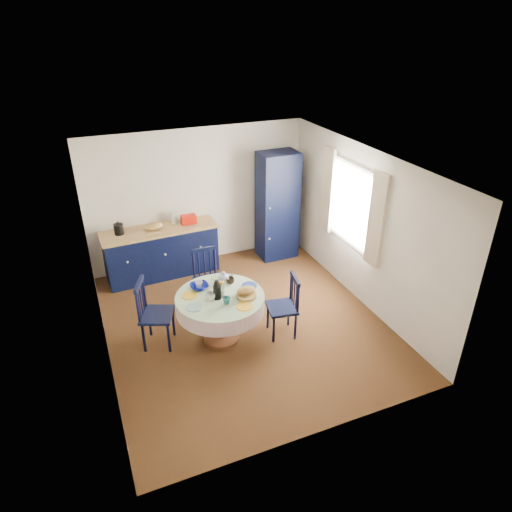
{
  "coord_description": "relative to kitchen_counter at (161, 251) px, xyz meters",
  "views": [
    {
      "loc": [
        -2.0,
        -5.32,
        4.2
      ],
      "look_at": [
        0.28,
        0.2,
        1.01
      ],
      "focal_mm": 32.0,
      "sensor_mm": 36.0,
      "label": 1
    }
  ],
  "objects": [
    {
      "name": "wall_right",
      "position": [
        2.81,
        -1.96,
        0.79
      ],
      "size": [
        0.02,
        4.5,
        2.5
      ],
      "primitive_type": "cube",
      "color": "beige",
      "rests_on": "floor"
    },
    {
      "name": "cobalt_bowl",
      "position": [
        0.17,
        -1.91,
        0.32
      ],
      "size": [
        0.26,
        0.26,
        0.06
      ],
      "primitive_type": "imported",
      "color": "#060E6A",
      "rests_on": "dining_table"
    },
    {
      "name": "chair_left",
      "position": [
        -0.51,
        -1.93,
        0.05
      ],
      "size": [
        0.58,
        0.59,
        1.02
      ],
      "rotation": [
        0.0,
        0.0,
        1.17
      ],
      "color": "black",
      "rests_on": "floor"
    },
    {
      "name": "dining_table",
      "position": [
        0.38,
        -2.2,
        0.16
      ],
      "size": [
        1.24,
        1.24,
        1.03
      ],
      "color": "brown",
      "rests_on": "floor"
    },
    {
      "name": "kitchen_counter",
      "position": [
        0.0,
        0.0,
        0.0
      ],
      "size": [
        2.03,
        0.71,
        1.14
      ],
      "rotation": [
        0.0,
        0.0,
        0.04
      ],
      "color": "black",
      "rests_on": "floor"
    },
    {
      "name": "mug_a",
      "position": [
        0.22,
        -2.25,
        0.34
      ],
      "size": [
        0.13,
        0.13,
        0.11
      ],
      "primitive_type": "imported",
      "color": "silver",
      "rests_on": "dining_table"
    },
    {
      "name": "mug_d",
      "position": [
        0.16,
        -1.89,
        0.34
      ],
      "size": [
        0.11,
        0.11,
        0.1
      ],
      "primitive_type": "imported",
      "color": "silver",
      "rests_on": "dining_table"
    },
    {
      "name": "wall_left",
      "position": [
        -1.19,
        -1.96,
        0.79
      ],
      "size": [
        0.02,
        4.5,
        2.5
      ],
      "primitive_type": "cube",
      "color": "beige",
      "rests_on": "floor"
    },
    {
      "name": "mug_c",
      "position": [
        0.62,
        -1.95,
        0.33
      ],
      "size": [
        0.12,
        0.12,
        0.09
      ],
      "primitive_type": "imported",
      "color": "black",
      "rests_on": "dining_table"
    },
    {
      "name": "chair_right",
      "position": [
        1.27,
        -2.41,
        0.02
      ],
      "size": [
        0.47,
        0.48,
        0.95
      ],
      "rotation": [
        0.0,
        0.0,
        -1.74
      ],
      "color": "black",
      "rests_on": "floor"
    },
    {
      "name": "ceiling",
      "position": [
        0.81,
        -1.96,
        2.04
      ],
      "size": [
        4.5,
        4.5,
        0.0
      ],
      "primitive_type": "plane",
      "rotation": [
        3.14,
        0.0,
        0.0
      ],
      "color": "white",
      "rests_on": "wall_back"
    },
    {
      "name": "window",
      "position": [
        2.76,
        -1.66,
        1.06
      ],
      "size": [
        0.1,
        1.74,
        1.45
      ],
      "color": "white",
      "rests_on": "wall_right"
    },
    {
      "name": "mug_b",
      "position": [
        0.4,
        -2.42,
        0.33
      ],
      "size": [
        0.11,
        0.11,
        0.1
      ],
      "primitive_type": "imported",
      "color": "#287673",
      "rests_on": "dining_table"
    },
    {
      "name": "floor",
      "position": [
        0.81,
        -1.96,
        -0.46
      ],
      "size": [
        4.5,
        4.5,
        0.0
      ],
      "primitive_type": "plane",
      "color": "black",
      "rests_on": "ground"
    },
    {
      "name": "pantry_cabinet",
      "position": [
        2.21,
        -0.11,
        0.55
      ],
      "size": [
        0.72,
        0.53,
        2.03
      ],
      "rotation": [
        0.0,
        0.0,
        0.01
      ],
      "color": "black",
      "rests_on": "floor"
    },
    {
      "name": "chair_far",
      "position": [
        0.47,
        -1.29,
        0.03
      ],
      "size": [
        0.45,
        0.43,
        0.98
      ],
      "rotation": [
        0.0,
        0.0,
        0.03
      ],
      "color": "black",
      "rests_on": "floor"
    },
    {
      "name": "wall_back",
      "position": [
        0.81,
        0.29,
        0.79
      ],
      "size": [
        4.0,
        0.02,
        2.5
      ],
      "primitive_type": "cube",
      "color": "beige",
      "rests_on": "floor"
    }
  ]
}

